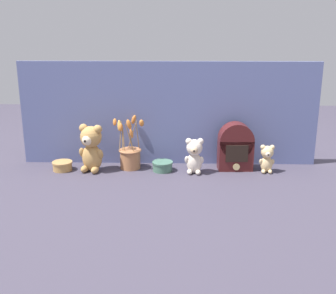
{
  "coord_description": "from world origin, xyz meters",
  "views": [
    {
      "loc": [
        0.06,
        -2.18,
        0.79
      ],
      "look_at": [
        0.0,
        0.02,
        0.14
      ],
      "focal_mm": 45.0,
      "sensor_mm": 36.0,
      "label": 1
    }
  ],
  "objects_px": {
    "vintage_radio": "(236,147)",
    "teddy_bear_small": "(267,158)",
    "teddy_bear_large": "(91,147)",
    "decorative_tin_short": "(163,166)",
    "teddy_bear_medium": "(194,155)",
    "decorative_tin_tall": "(62,166)",
    "flower_vase": "(130,155)"
  },
  "relations": [
    {
      "from": "flower_vase",
      "to": "decorative_tin_tall",
      "type": "distance_m",
      "value": 0.38
    },
    {
      "from": "teddy_bear_small",
      "to": "decorative_tin_short",
      "type": "relative_size",
      "value": 1.36
    },
    {
      "from": "teddy_bear_large",
      "to": "teddy_bear_medium",
      "type": "bearing_deg",
      "value": -1.94
    },
    {
      "from": "teddy_bear_small",
      "to": "flower_vase",
      "type": "xyz_separation_m",
      "value": [
        -0.76,
        0.05,
        -0.0
      ]
    },
    {
      "from": "decorative_tin_short",
      "to": "vintage_radio",
      "type": "bearing_deg",
      "value": 5.24
    },
    {
      "from": "teddy_bear_large",
      "to": "decorative_tin_short",
      "type": "distance_m",
      "value": 0.41
    },
    {
      "from": "teddy_bear_medium",
      "to": "decorative_tin_tall",
      "type": "bearing_deg",
      "value": 177.75
    },
    {
      "from": "teddy_bear_large",
      "to": "teddy_bear_small",
      "type": "distance_m",
      "value": 0.96
    },
    {
      "from": "teddy_bear_large",
      "to": "teddy_bear_small",
      "type": "height_order",
      "value": "teddy_bear_large"
    },
    {
      "from": "teddy_bear_medium",
      "to": "vintage_radio",
      "type": "distance_m",
      "value": 0.24
    },
    {
      "from": "teddy_bear_large",
      "to": "decorative_tin_tall",
      "type": "xyz_separation_m",
      "value": [
        -0.17,
        0.01,
        -0.11
      ]
    },
    {
      "from": "teddy_bear_small",
      "to": "flower_vase",
      "type": "bearing_deg",
      "value": 176.48
    },
    {
      "from": "teddy_bear_small",
      "to": "decorative_tin_short",
      "type": "xyz_separation_m",
      "value": [
        -0.57,
        0.01,
        -0.05
      ]
    },
    {
      "from": "teddy_bear_large",
      "to": "flower_vase",
      "type": "distance_m",
      "value": 0.22
    },
    {
      "from": "teddy_bear_small",
      "to": "vintage_radio",
      "type": "xyz_separation_m",
      "value": [
        -0.17,
        0.04,
        0.05
      ]
    },
    {
      "from": "decorative_tin_tall",
      "to": "decorative_tin_short",
      "type": "height_order",
      "value": "decorative_tin_short"
    },
    {
      "from": "teddy_bear_medium",
      "to": "decorative_tin_short",
      "type": "distance_m",
      "value": 0.19
    },
    {
      "from": "decorative_tin_tall",
      "to": "decorative_tin_short",
      "type": "distance_m",
      "value": 0.56
    },
    {
      "from": "flower_vase",
      "to": "decorative_tin_short",
      "type": "bearing_deg",
      "value": -11.99
    },
    {
      "from": "vintage_radio",
      "to": "decorative_tin_short",
      "type": "distance_m",
      "value": 0.42
    },
    {
      "from": "flower_vase",
      "to": "decorative_tin_short",
      "type": "xyz_separation_m",
      "value": [
        0.18,
        -0.04,
        -0.05
      ]
    },
    {
      "from": "teddy_bear_large",
      "to": "teddy_bear_medium",
      "type": "relative_size",
      "value": 1.35
    },
    {
      "from": "teddy_bear_medium",
      "to": "teddy_bear_small",
      "type": "xyz_separation_m",
      "value": [
        0.4,
        0.03,
        -0.02
      ]
    },
    {
      "from": "teddy_bear_small",
      "to": "decorative_tin_short",
      "type": "bearing_deg",
      "value": 179.25
    },
    {
      "from": "teddy_bear_medium",
      "to": "decorative_tin_short",
      "type": "height_order",
      "value": "teddy_bear_medium"
    },
    {
      "from": "teddy_bear_large",
      "to": "decorative_tin_short",
      "type": "bearing_deg",
      "value": 2.1
    },
    {
      "from": "teddy_bear_small",
      "to": "flower_vase",
      "type": "relative_size",
      "value": 0.52
    },
    {
      "from": "vintage_radio",
      "to": "teddy_bear_small",
      "type": "bearing_deg",
      "value": -14.88
    },
    {
      "from": "flower_vase",
      "to": "decorative_tin_tall",
      "type": "height_order",
      "value": "flower_vase"
    },
    {
      "from": "flower_vase",
      "to": "decorative_tin_short",
      "type": "distance_m",
      "value": 0.2
    },
    {
      "from": "teddy_bear_medium",
      "to": "flower_vase",
      "type": "xyz_separation_m",
      "value": [
        -0.36,
        0.07,
        -0.02
      ]
    },
    {
      "from": "teddy_bear_medium",
      "to": "decorative_tin_short",
      "type": "bearing_deg",
      "value": 169.14
    }
  ]
}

